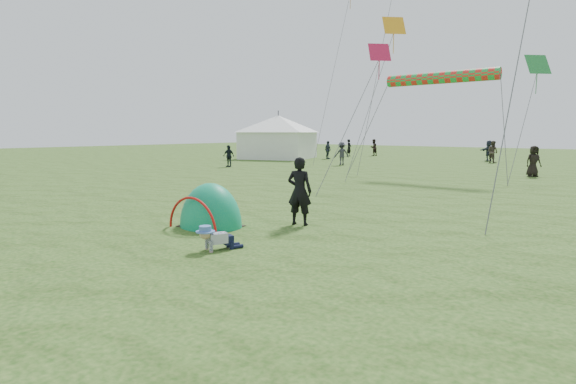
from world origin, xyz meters
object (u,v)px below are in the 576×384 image
Objects in this scene: popup_tent at (211,226)px; event_marquee at (278,135)px; crawling_toddler at (215,237)px; standing_adult at (300,191)px.

event_marquee reaches higher than popup_tent.
crawling_toddler is at bearing -41.91° from popup_tent.
popup_tent is 2.57m from standing_adult.
standing_adult reaches higher than popup_tent.
standing_adult is 30.90m from event_marquee.
standing_adult is 0.29× the size of event_marquee.
popup_tent is 1.27× the size of standing_adult.
event_marquee reaches higher than standing_adult.
popup_tent reaches higher than crawling_toddler.
standing_adult is at bearing -68.20° from event_marquee.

